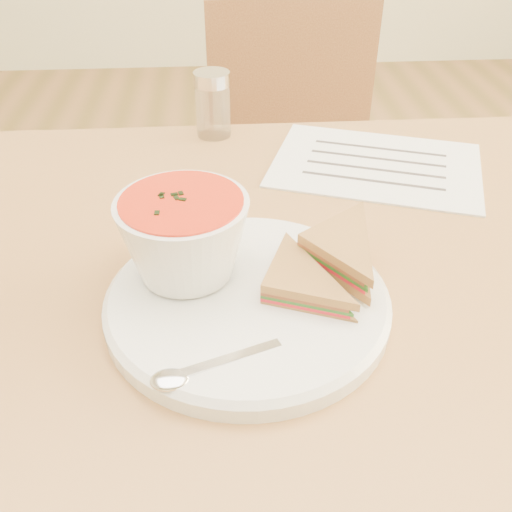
{
  "coord_description": "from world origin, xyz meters",
  "views": [
    {
      "loc": [
        -0.04,
        -0.54,
        1.13
      ],
      "look_at": [
        -0.01,
        -0.09,
        0.8
      ],
      "focal_mm": 40.0,
      "sensor_mm": 36.0,
      "label": 1
    }
  ],
  "objects_px": {
    "plate": "(247,302)",
    "soup_bowl": "(185,241)",
    "condiment_shaker": "(213,104)",
    "dining_table": "(258,443)",
    "chair_far": "(299,213)"
  },
  "relations": [
    {
      "from": "chair_far",
      "to": "condiment_shaker",
      "type": "height_order",
      "value": "chair_far"
    },
    {
      "from": "plate",
      "to": "soup_bowl",
      "type": "height_order",
      "value": "soup_bowl"
    },
    {
      "from": "chair_far",
      "to": "soup_bowl",
      "type": "relative_size",
      "value": 6.64
    },
    {
      "from": "soup_bowl",
      "to": "chair_far",
      "type": "bearing_deg",
      "value": 71.37
    },
    {
      "from": "plate",
      "to": "soup_bowl",
      "type": "relative_size",
      "value": 2.18
    },
    {
      "from": "chair_far",
      "to": "condiment_shaker",
      "type": "relative_size",
      "value": 8.59
    },
    {
      "from": "condiment_shaker",
      "to": "dining_table",
      "type": "bearing_deg",
      "value": -81.21
    },
    {
      "from": "plate",
      "to": "chair_far",
      "type": "bearing_deg",
      "value": 76.94
    },
    {
      "from": "dining_table",
      "to": "plate",
      "type": "height_order",
      "value": "plate"
    },
    {
      "from": "dining_table",
      "to": "chair_far",
      "type": "xyz_separation_m",
      "value": [
        0.14,
        0.57,
        0.06
      ]
    },
    {
      "from": "soup_bowl",
      "to": "condiment_shaker",
      "type": "distance_m",
      "value": 0.39
    },
    {
      "from": "dining_table",
      "to": "soup_bowl",
      "type": "relative_size",
      "value": 7.7
    },
    {
      "from": "dining_table",
      "to": "chair_far",
      "type": "height_order",
      "value": "chair_far"
    },
    {
      "from": "dining_table",
      "to": "condiment_shaker",
      "type": "bearing_deg",
      "value": 98.79
    },
    {
      "from": "chair_far",
      "to": "soup_bowl",
      "type": "bearing_deg",
      "value": 69.28
    }
  ]
}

